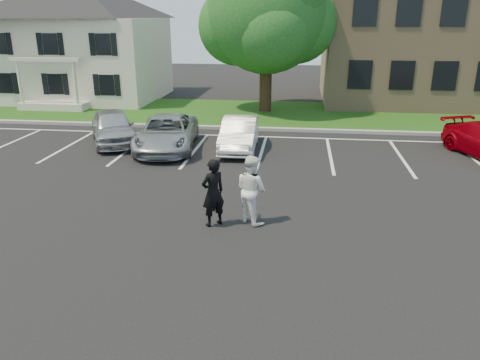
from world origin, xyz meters
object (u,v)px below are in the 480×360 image
at_px(man_white_shirt, 251,189).
at_px(tree, 269,16).
at_px(house, 81,40).
at_px(man_black_suit, 213,193).
at_px(car_silver_west, 113,127).
at_px(car_white_sedan, 239,134).
at_px(car_silver_minivan, 167,133).

bearing_deg(man_white_shirt, tree, -46.02).
relative_size(house, tree, 1.17).
xyz_separation_m(tree, man_black_suit, (-0.27, -15.98, -4.42)).
relative_size(man_black_suit, car_silver_west, 0.43).
bearing_deg(car_silver_west, house, 92.96).
height_order(man_black_suit, man_white_shirt, man_white_shirt).
height_order(man_black_suit, car_silver_west, man_black_suit).
bearing_deg(man_white_shirt, car_white_sedan, -38.76).
xyz_separation_m(house, man_white_shirt, (13.29, -18.81, -2.89)).
bearing_deg(car_white_sedan, tree, 84.39).
xyz_separation_m(car_silver_west, car_silver_minivan, (2.63, -0.66, -0.04)).
height_order(house, car_silver_west, house).
bearing_deg(man_black_suit, car_silver_west, -94.75).
bearing_deg(car_silver_minivan, car_white_sedan, -1.18).
height_order(man_black_suit, car_silver_minivan, man_black_suit).
xyz_separation_m(house, man_black_suit, (12.31, -19.17, -2.90)).
height_order(tree, man_black_suit, tree).
bearing_deg(car_silver_west, man_black_suit, -79.82).
distance_m(tree, man_black_suit, 16.58).
height_order(tree, man_white_shirt, tree).
relative_size(house, man_white_shirt, 5.48).
distance_m(man_black_suit, car_white_sedan, 7.61).
distance_m(man_black_suit, car_silver_minivan, 8.00).
bearing_deg(car_silver_west, car_white_sedan, -30.08).
relative_size(house, car_silver_minivan, 2.06).
height_order(car_silver_minivan, car_white_sedan, car_silver_minivan).
distance_m(house, car_silver_minivan, 15.23).
bearing_deg(car_silver_minivan, house, 119.93).
relative_size(tree, car_silver_west, 2.04).
xyz_separation_m(man_white_shirt, car_silver_west, (-6.92, 7.59, -0.21)).
distance_m(car_silver_west, car_white_sedan, 5.67).
relative_size(tree, man_black_suit, 4.73).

